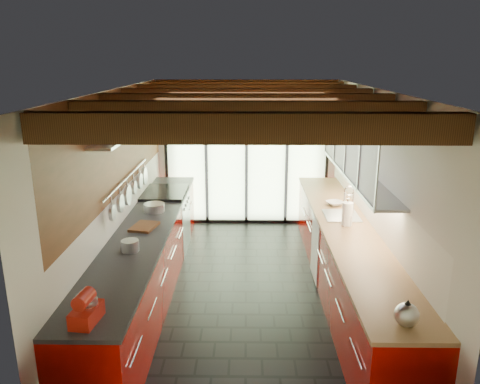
{
  "coord_description": "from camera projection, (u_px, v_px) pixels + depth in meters",
  "views": [
    {
      "loc": [
        0.0,
        -5.54,
        2.95
      ],
      "look_at": [
        -0.08,
        0.4,
        1.25
      ],
      "focal_mm": 35.0,
      "sensor_mm": 36.0,
      "label": 1
    }
  ],
  "objects": [
    {
      "name": "range_stove",
      "position": [
        166.0,
        221.0,
        7.42
      ],
      "size": [
        0.66,
        0.9,
        0.97
      ],
      "color": "silver",
      "rests_on": "ground"
    },
    {
      "name": "stand_mixer",
      "position": [
        86.0,
        309.0,
        3.72
      ],
      "size": [
        0.21,
        0.33,
        0.28
      ],
      "color": "#B01A0E",
      "rests_on": "left_counter"
    },
    {
      "name": "pot_small",
      "position": [
        154.0,
        207.0,
        6.44
      ],
      "size": [
        0.35,
        0.35,
        0.11
      ],
      "primitive_type": "cylinder",
      "rotation": [
        0.0,
        0.0,
        -0.26
      ],
      "color": "silver",
      "rests_on": "left_counter"
    },
    {
      "name": "room_shell",
      "position": [
        246.0,
        169.0,
        5.69
      ],
      "size": [
        5.5,
        5.5,
        5.5
      ],
      "color": "silver",
      "rests_on": "ground"
    },
    {
      "name": "bowl",
      "position": [
        335.0,
        203.0,
        6.71
      ],
      "size": [
        0.31,
        0.31,
        0.06
      ],
      "primitive_type": "imported",
      "rotation": [
        0.0,
        0.0,
        0.4
      ],
      "color": "silver",
      "rests_on": "right_counter"
    },
    {
      "name": "left_wall_fixtures",
      "position": [
        130.0,
        153.0,
        5.91
      ],
      "size": [
        0.28,
        2.6,
        0.96
      ],
      "color": "silver",
      "rests_on": "ground"
    },
    {
      "name": "left_counter",
      "position": [
        147.0,
        259.0,
        6.03
      ],
      "size": [
        0.68,
        5.0,
        0.92
      ],
      "color": "#9B0600",
      "rests_on": "ground"
    },
    {
      "name": "glass_door",
      "position": [
        247.0,
        134.0,
        8.27
      ],
      "size": [
        2.95,
        0.1,
        2.9
      ],
      "color": "#C6EAAD",
      "rests_on": "ground"
    },
    {
      "name": "right_counter",
      "position": [
        345.0,
        260.0,
        6.0
      ],
      "size": [
        0.68,
        5.0,
        0.92
      ],
      "color": "#9B0600",
      "rests_on": "ground"
    },
    {
      "name": "paper_towel",
      "position": [
        347.0,
        214.0,
        5.87
      ],
      "size": [
        0.17,
        0.17,
        0.36
      ],
      "color": "white",
      "rests_on": "right_counter"
    },
    {
      "name": "cutting_board",
      "position": [
        144.0,
        227.0,
        5.82
      ],
      "size": [
        0.34,
        0.43,
        0.03
      ],
      "primitive_type": "cube",
      "rotation": [
        0.0,
        0.0,
        -0.2
      ],
      "color": "brown",
      "rests_on": "left_counter"
    },
    {
      "name": "pot_large",
      "position": [
        130.0,
        246.0,
        5.11
      ],
      "size": [
        0.25,
        0.25,
        0.12
      ],
      "primitive_type": "cylinder",
      "rotation": [
        0.0,
        0.0,
        -0.37
      ],
      "color": "silver",
      "rests_on": "left_counter"
    },
    {
      "name": "ground",
      "position": [
        246.0,
        292.0,
        6.14
      ],
      "size": [
        5.5,
        5.5,
        0.0
      ],
      "primitive_type": "plane",
      "color": "black",
      "rests_on": "ground"
    },
    {
      "name": "sink_assembly",
      "position": [
        342.0,
        213.0,
        6.24
      ],
      "size": [
        0.45,
        0.52,
        0.43
      ],
      "color": "silver",
      "rests_on": "right_counter"
    },
    {
      "name": "soap_bottle",
      "position": [
        347.0,
        218.0,
        5.87
      ],
      "size": [
        0.1,
        0.1,
        0.21
      ],
      "primitive_type": "imported",
      "rotation": [
        0.0,
        0.0,
        -0.04
      ],
      "color": "silver",
      "rests_on": "right_counter"
    },
    {
      "name": "upper_cabinets_right",
      "position": [
        360.0,
        149.0,
        5.9
      ],
      "size": [
        0.34,
        3.0,
        3.0
      ],
      "color": "silver",
      "rests_on": "ground"
    },
    {
      "name": "ceiling_beams",
      "position": [
        247.0,
        99.0,
        5.83
      ],
      "size": [
        3.14,
        5.06,
        4.9
      ],
      "color": "#593316",
      "rests_on": "ground"
    },
    {
      "name": "kettle",
      "position": [
        407.0,
        313.0,
        3.68
      ],
      "size": [
        0.25,
        0.27,
        0.23
      ],
      "color": "silver",
      "rests_on": "right_counter"
    }
  ]
}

